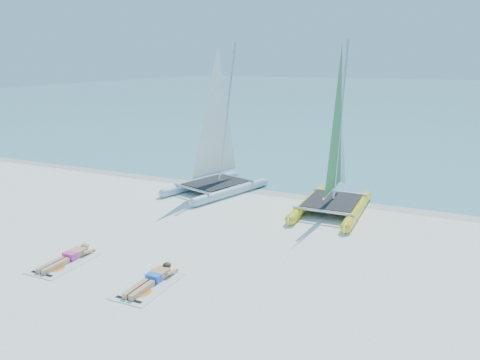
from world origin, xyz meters
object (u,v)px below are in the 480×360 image
object	(u,v)px
towel_b	(148,286)
sunbather_a	(69,256)
sunbather_b	(153,278)
towel_a	(64,263)
catamaran_blue	(216,148)
catamaran_yellow	(337,156)

from	to	relation	value
towel_b	sunbather_a	bearing A→B (deg)	173.52
sunbather_b	towel_a	bearing A→B (deg)	-178.71
towel_a	catamaran_blue	bearing A→B (deg)	86.64
catamaran_blue	towel_b	xyz separation A→B (m)	(2.35, -8.07, -1.82)
catamaran_yellow	towel_b	bearing A→B (deg)	-108.76
sunbather_a	sunbather_b	world-z (taller)	same
catamaran_blue	towel_a	size ratio (longest dim) A/B	3.31
catamaran_yellow	towel_a	bearing A→B (deg)	-125.41
sunbather_a	towel_a	bearing A→B (deg)	-90.00
towel_a	catamaran_yellow	bearing A→B (deg)	55.43
catamaran_blue	sunbather_a	xyz separation A→B (m)	(-0.47, -7.75, -1.71)
sunbather_a	catamaran_yellow	bearing A→B (deg)	54.76
sunbather_a	towel_b	world-z (taller)	sunbather_a
catamaran_blue	sunbather_b	xyz separation A→B (m)	(2.35, -7.87, -1.71)
sunbather_a	sunbather_b	bearing A→B (deg)	-2.61
catamaran_yellow	sunbather_b	size ratio (longest dim) A/B	3.58
towel_b	sunbather_b	world-z (taller)	sunbather_b
catamaran_blue	catamaran_yellow	xyz separation A→B (m)	(4.93, -0.11, 0.12)
catamaran_blue	sunbather_a	world-z (taller)	catamaran_blue
sunbather_b	sunbather_a	bearing A→B (deg)	177.39
towel_b	catamaran_yellow	bearing A→B (deg)	72.08
catamaran_yellow	sunbather_a	distance (m)	9.53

